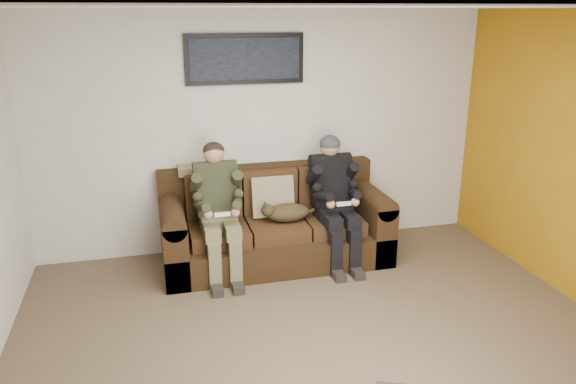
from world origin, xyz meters
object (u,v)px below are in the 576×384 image
object	(u,v)px
cat	(286,212)
framed_poster	(245,59)
person_right	(334,192)
sofa	(273,226)
person_left	(218,202)

from	to	relation	value
cat	framed_poster	distance (m)	1.65
person_right	framed_poster	world-z (taller)	framed_poster
sofa	person_left	bearing A→B (deg)	-161.96
sofa	cat	size ratio (longest dim) A/B	3.60
cat	framed_poster	xyz separation A→B (m)	(-0.30, 0.55, 1.53)
person_right	cat	bearing A→B (deg)	177.17
person_right	cat	size ratio (longest dim) A/B	2.03
sofa	person_right	size ratio (longest dim) A/B	1.77
person_right	cat	distance (m)	0.55
sofa	framed_poster	distance (m)	1.79
person_left	cat	distance (m)	0.73
person_left	framed_poster	distance (m)	1.52
person_left	person_right	world-z (taller)	person_right
person_left	person_right	xyz separation A→B (m)	(1.22, 0.00, 0.00)
sofa	cat	world-z (taller)	sofa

